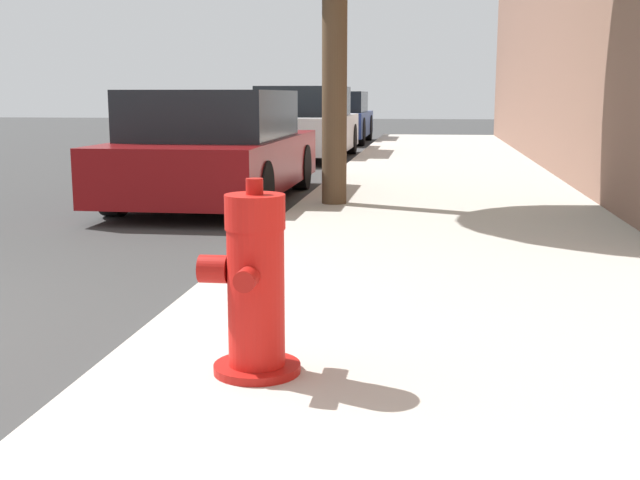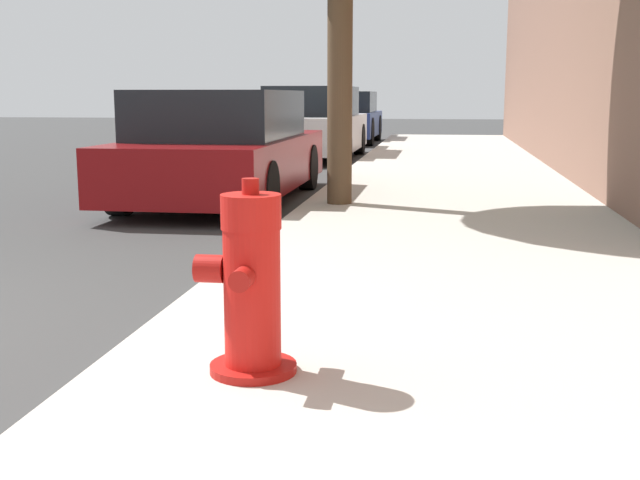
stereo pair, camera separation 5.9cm
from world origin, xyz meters
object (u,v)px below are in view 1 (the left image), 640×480
parked_car_near (217,149)px  parked_car_far (334,118)px  fire_hydrant (255,287)px  parked_car_mid (306,124)px

parked_car_near → parked_car_far: (-0.06, 12.09, 0.03)m
parked_car_near → fire_hydrant: bearing=-73.6°
parked_car_mid → parked_car_near: bearing=-90.3°
parked_car_far → parked_car_mid: bearing=-89.0°
parked_car_mid → parked_car_far: parked_car_mid is taller
fire_hydrant → parked_car_far: (-1.90, 18.35, 0.16)m
parked_car_near → parked_car_mid: size_ratio=1.02×
fire_hydrant → parked_car_near: size_ratio=0.19×
fire_hydrant → parked_car_near: bearing=106.4°
fire_hydrant → parked_car_mid: (-1.80, 12.88, 0.18)m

